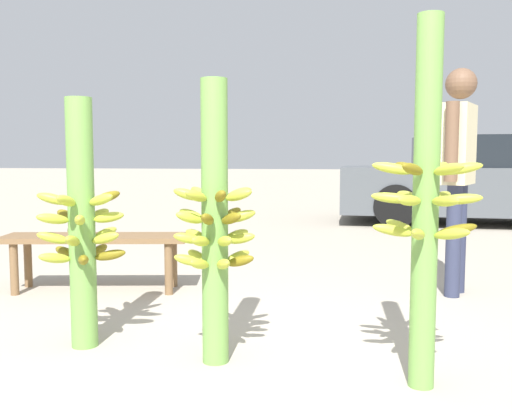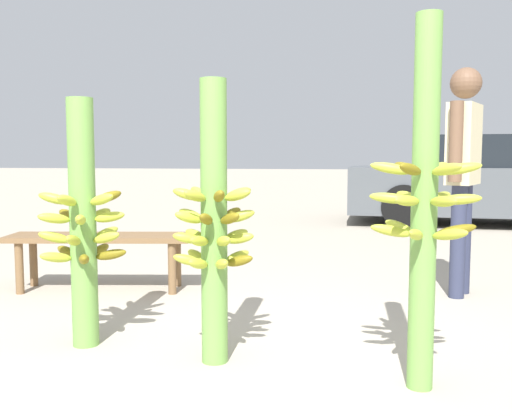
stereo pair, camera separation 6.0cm
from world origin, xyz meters
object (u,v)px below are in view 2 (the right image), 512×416
Objects in this scene: parked_car at (493,181)px; market_bench at (100,243)px; banana_stalk_center at (214,224)px; vendor_person at (463,159)px; banana_stalk_right at (424,204)px; banana_stalk_left at (83,224)px.

market_bench is at bearing 144.16° from parked_car.
vendor_person is at bearing 48.24° from banana_stalk_center.
vendor_person is 1.16× the size of market_bench.
banana_stalk_right is 6.64m from parked_car.
market_bench is (-2.67, -0.29, -0.64)m from vendor_person.
banana_stalk_right is at bearing 167.61° from parked_car.
banana_stalk_center is at bearing -19.06° from vendor_person.
parked_car is (3.93, 4.91, 0.28)m from market_bench.
banana_stalk_center is 2.19m from vendor_person.
market_bench is (-2.19, 1.49, -0.46)m from banana_stalk_right.
vendor_person reaches higher than banana_stalk_center.
banana_stalk_center is 0.98× the size of market_bench.
vendor_person reaches higher than banana_stalk_left.
banana_stalk_left is at bearing -77.85° from market_bench.
banana_stalk_right is 0.98× the size of vendor_person.
vendor_person reaches higher than parked_car.
market_bench is at bearing 132.55° from banana_stalk_center.
parked_car is at bearing -172.61° from vendor_person.
banana_stalk_center is 0.86× the size of banana_stalk_right.
vendor_person is 2.76m from market_bench.
banana_stalk_left is 0.80× the size of vendor_person.
banana_stalk_left is 7.03m from parked_car.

